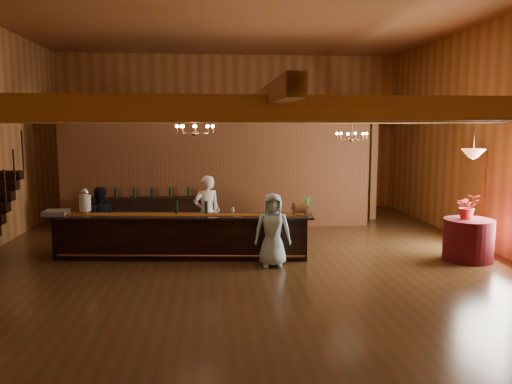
{
  "coord_description": "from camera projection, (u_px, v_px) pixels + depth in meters",
  "views": [
    {
      "loc": [
        -0.72,
        -11.08,
        3.0
      ],
      "look_at": [
        0.35,
        0.56,
        1.45
      ],
      "focal_mm": 35.0,
      "sensor_mm": 36.0,
      "label": 1
    }
  ],
  "objects": [
    {
      "name": "bar_bottle_0",
      "position": [
        177.0,
        207.0,
        11.4
      ],
      "size": [
        0.07,
        0.07,
        0.3
      ],
      "primitive_type": "cylinder",
      "color": "black",
      "rests_on": "tasting_bar"
    },
    {
      "name": "chandelier_right",
      "position": [
        352.0,
        136.0,
        12.61
      ],
      "size": [
        0.8,
        0.8,
        0.61
      ],
      "color": "#9F6B43",
      "rests_on": "beam_grid"
    },
    {
      "name": "raffle_drum",
      "position": [
        300.0,
        208.0,
        11.18
      ],
      "size": [
        0.34,
        0.24,
        0.3
      ],
      "color": "brown",
      "rests_on": "tasting_bar"
    },
    {
      "name": "chandelier_left",
      "position": [
        195.0,
        129.0,
        10.65
      ],
      "size": [
        0.8,
        0.8,
        0.42
      ],
      "color": "#9F6B43",
      "rests_on": "beam_grid"
    },
    {
      "name": "ceiling",
      "position": [
        242.0,
        8.0,
        10.67
      ],
      "size": [
        14.0,
        14.0,
        0.0
      ],
      "primitive_type": "plane",
      "rotation": [
        3.14,
        0.0,
        0.0
      ],
      "color": "#985530",
      "rests_on": "wall_back"
    },
    {
      "name": "table_flowers",
      "position": [
        468.0,
        206.0,
        11.11
      ],
      "size": [
        0.61,
        0.56,
        0.57
      ],
      "primitive_type": "imported",
      "rotation": [
        0.0,
        0.0,
        -0.25
      ],
      "color": "red",
      "rests_on": "round_table"
    },
    {
      "name": "window_right_back",
      "position": [
        473.0,
        183.0,
        12.72
      ],
      "size": [
        0.12,
        1.05,
        1.75
      ],
      "primitive_type": "cube",
      "color": "white",
      "rests_on": "wall_right"
    },
    {
      "name": "partition_wall",
      "position": [
        218.0,
        176.0,
        14.6
      ],
      "size": [
        9.0,
        0.18,
        3.1
      ],
      "primitive_type": "cube",
      "color": "brown",
      "rests_on": "floor"
    },
    {
      "name": "wall_right",
      "position": [
        500.0,
        137.0,
        11.58
      ],
      "size": [
        0.1,
        14.0,
        5.5
      ],
      "primitive_type": "cube",
      "color": "#B67A45",
      "rests_on": "floor"
    },
    {
      "name": "round_table",
      "position": [
        468.0,
        240.0,
        11.15
      ],
      "size": [
        1.08,
        1.08,
        0.93
      ],
      "primitive_type": "cylinder",
      "color": "#550617",
      "rests_on": "floor"
    },
    {
      "name": "wall_back",
      "position": [
        230.0,
        133.0,
        17.94
      ],
      "size": [
        12.0,
        0.1,
        5.5
      ],
      "primitive_type": "cube",
      "color": "#B67A45",
      "rests_on": "floor"
    },
    {
      "name": "bar_bottle_1",
      "position": [
        206.0,
        208.0,
        11.39
      ],
      "size": [
        0.07,
        0.07,
        0.3
      ],
      "primitive_type": "cylinder",
      "color": "black",
      "rests_on": "tasting_bar"
    },
    {
      "name": "beam_grid",
      "position": [
        241.0,
        115.0,
        11.47
      ],
      "size": [
        11.9,
        13.9,
        0.39
      ],
      "color": "#A26E37",
      "rests_on": "wall_left"
    },
    {
      "name": "beverage_dispenser",
      "position": [
        85.0,
        202.0,
        11.35
      ],
      "size": [
        0.26,
        0.26,
        0.6
      ],
      "color": "silver",
      "rests_on": "tasting_bar"
    },
    {
      "name": "pendant_lamp",
      "position": [
        473.0,
        153.0,
        10.9
      ],
      "size": [
        0.52,
        0.52,
        0.9
      ],
      "color": "#9F6B43",
      "rests_on": "beam_grid"
    },
    {
      "name": "glass_rack_tray",
      "position": [
        56.0,
        213.0,
        11.3
      ],
      "size": [
        0.5,
        0.5,
        0.1
      ],
      "primitive_type": "cube",
      "color": "gray",
      "rests_on": "tasting_bar"
    },
    {
      "name": "table_vase",
      "position": [
        468.0,
        212.0,
        11.22
      ],
      "size": [
        0.18,
        0.18,
        0.3
      ],
      "primitive_type": "imported",
      "rotation": [
        0.0,
        0.0,
        -0.24
      ],
      "color": "#9F6B43",
      "rests_on": "round_table"
    },
    {
      "name": "support_posts",
      "position": [
        244.0,
        192.0,
        10.69
      ],
      "size": [
        9.2,
        10.2,
        3.2
      ],
      "color": "#A26E37",
      "rests_on": "floor"
    },
    {
      "name": "backroom_boxes",
      "position": [
        224.0,
        200.0,
        16.73
      ],
      "size": [
        4.1,
        0.6,
        1.1
      ],
      "color": "black",
      "rests_on": "floor"
    },
    {
      "name": "tasting_bar",
      "position": [
        181.0,
        236.0,
        11.37
      ],
      "size": [
        6.03,
        1.4,
        1.01
      ],
      "rotation": [
        0.0,
        0.0,
        -0.11
      ],
      "color": "black",
      "rests_on": "floor"
    },
    {
      "name": "backbar_shelf",
      "position": [
        153.0,
        214.0,
        14.28
      ],
      "size": [
        3.48,
        0.68,
        0.97
      ],
      "primitive_type": "cube",
      "rotation": [
        0.0,
        0.0,
        0.04
      ],
      "color": "black",
      "rests_on": "floor"
    },
    {
      "name": "floor",
      "position": [
        243.0,
        258.0,
        11.4
      ],
      "size": [
        14.0,
        14.0,
        0.0
      ],
      "primitive_type": "plane",
      "color": "#422D15",
      "rests_on": "ground"
    },
    {
      "name": "guest",
      "position": [
        273.0,
        230.0,
        10.63
      ],
      "size": [
        0.81,
        0.56,
        1.59
      ],
      "primitive_type": "imported",
      "rotation": [
        0.0,
        0.0,
        -0.07
      ],
      "color": "#A7D6E4",
      "rests_on": "floor"
    },
    {
      "name": "floor_plant",
      "position": [
        301.0,
        216.0,
        13.65
      ],
      "size": [
        0.75,
        0.69,
        1.11
      ],
      "primitive_type": "imported",
      "rotation": [
        0.0,
        0.0,
        0.38
      ],
      "color": "#205C21",
      "rests_on": "floor"
    },
    {
      "name": "staff_second",
      "position": [
        100.0,
        219.0,
        11.99
      ],
      "size": [
        0.84,
        0.7,
        1.55
      ],
      "primitive_type": "imported",
      "rotation": [
        0.0,
        0.0,
        3.3
      ],
      "color": "black",
      "rests_on": "floor"
    },
    {
      "name": "wall_front",
      "position": [
        297.0,
        156.0,
        4.12
      ],
      "size": [
        12.0,
        0.1,
        5.5
      ],
      "primitive_type": "cube",
      "color": "#B67A45",
      "rests_on": "floor"
    },
    {
      "name": "bartender",
      "position": [
        207.0,
        213.0,
        12.1
      ],
      "size": [
        0.77,
        0.64,
        1.81
      ],
      "primitive_type": "imported",
      "rotation": [
        0.0,
        0.0,
        3.5
      ],
      "color": "white",
      "rests_on": "floor"
    }
  ]
}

